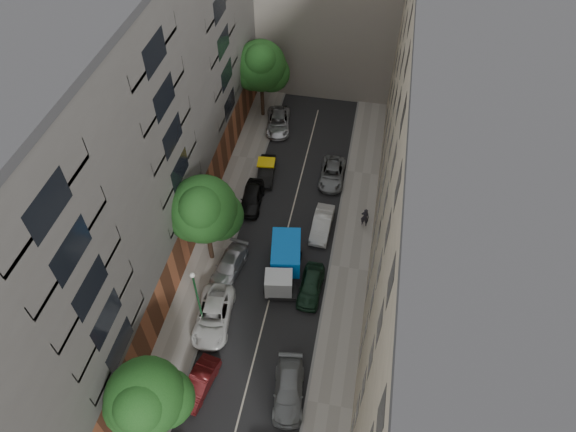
% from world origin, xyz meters
% --- Properties ---
extents(ground, '(120.00, 120.00, 0.00)m').
position_xyz_m(ground, '(0.00, 0.00, 0.00)').
color(ground, '#4C4C49').
rests_on(ground, ground).
extents(road_surface, '(8.00, 44.00, 0.02)m').
position_xyz_m(road_surface, '(0.00, 0.00, 0.01)').
color(road_surface, black).
rests_on(road_surface, ground).
extents(sidewalk_left, '(3.00, 44.00, 0.15)m').
position_xyz_m(sidewalk_left, '(-5.50, 0.00, 0.07)').
color(sidewalk_left, gray).
rests_on(sidewalk_left, ground).
extents(sidewalk_right, '(3.00, 44.00, 0.15)m').
position_xyz_m(sidewalk_right, '(5.50, 0.00, 0.07)').
color(sidewalk_right, gray).
rests_on(sidewalk_right, ground).
extents(building_left, '(8.00, 44.00, 20.00)m').
position_xyz_m(building_left, '(-11.00, 0.00, 10.00)').
color(building_left, '#4E4C49').
rests_on(building_left, ground).
extents(building_right, '(8.00, 44.00, 20.00)m').
position_xyz_m(building_right, '(11.00, 0.00, 10.00)').
color(building_right, '#BBAB91').
rests_on(building_right, ground).
extents(tarp_truck, '(2.90, 5.64, 2.47)m').
position_xyz_m(tarp_truck, '(0.60, -1.35, 1.36)').
color(tarp_truck, black).
rests_on(tarp_truck, ground).
extents(car_left_1, '(1.98, 4.03, 1.27)m').
position_xyz_m(car_left_1, '(-2.98, -11.40, 0.64)').
color(car_left_1, '#490E0F').
rests_on(car_left_1, ground).
extents(car_left_2, '(2.91, 5.47, 1.46)m').
position_xyz_m(car_left_2, '(-3.50, -6.48, 0.73)').
color(car_left_2, silver).
rests_on(car_left_2, ground).
extents(car_left_3, '(2.43, 4.69, 1.30)m').
position_xyz_m(car_left_3, '(-3.60, -1.95, 0.65)').
color(car_left_3, '#BBBBC0').
rests_on(car_left_3, ground).
extents(car_left_4, '(1.96, 4.41, 1.48)m').
position_xyz_m(car_left_4, '(-3.60, 5.40, 0.74)').
color(car_left_4, black).
rests_on(car_left_4, ground).
extents(car_left_5, '(1.82, 4.15, 1.33)m').
position_xyz_m(car_left_5, '(-3.12, 9.00, 0.66)').
color(car_left_5, black).
rests_on(car_left_5, ground).
extents(car_left_6, '(3.03, 5.21, 1.36)m').
position_xyz_m(car_left_6, '(-3.52, 16.19, 0.68)').
color(car_left_6, silver).
rests_on(car_left_6, ground).
extents(car_right_1, '(2.49, 4.87, 1.35)m').
position_xyz_m(car_right_1, '(2.80, -10.80, 0.68)').
color(car_right_1, slate).
rests_on(car_right_1, ground).
extents(car_right_2, '(1.76, 4.17, 1.41)m').
position_xyz_m(car_right_2, '(2.89, -2.60, 0.70)').
color(car_right_2, black).
rests_on(car_right_2, ground).
extents(car_right_3, '(1.62, 4.28, 1.39)m').
position_xyz_m(car_right_3, '(2.80, 3.60, 0.70)').
color(car_right_3, silver).
rests_on(car_right_3, ground).
extents(car_right_4, '(2.22, 4.65, 1.28)m').
position_xyz_m(car_right_4, '(2.80, 9.80, 0.64)').
color(car_right_4, slate).
rests_on(car_right_4, ground).
extents(tree_near, '(4.85, 4.49, 6.92)m').
position_xyz_m(tree_near, '(-4.50, -14.51, 4.65)').
color(tree_near, '#382619').
rests_on(tree_near, sidewalk_left).
extents(tree_mid, '(5.26, 4.98, 8.22)m').
position_xyz_m(tree_mid, '(-5.21, -1.11, 5.58)').
color(tree_mid, '#382619').
rests_on(tree_mid, sidewalk_left).
extents(tree_far, '(5.18, 4.89, 8.30)m').
position_xyz_m(tree_far, '(-5.39, 17.72, 5.68)').
color(tree_far, '#382619').
rests_on(tree_far, sidewalk_left).
extents(lamp_post, '(0.36, 0.36, 6.00)m').
position_xyz_m(lamp_post, '(-4.20, -6.82, 3.88)').
color(lamp_post, '#185628').
rests_on(lamp_post, sidewalk_left).
extents(pedestrian, '(0.75, 0.56, 1.86)m').
position_xyz_m(pedestrian, '(6.21, 4.69, 1.08)').
color(pedestrian, black).
rests_on(pedestrian, sidewalk_right).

